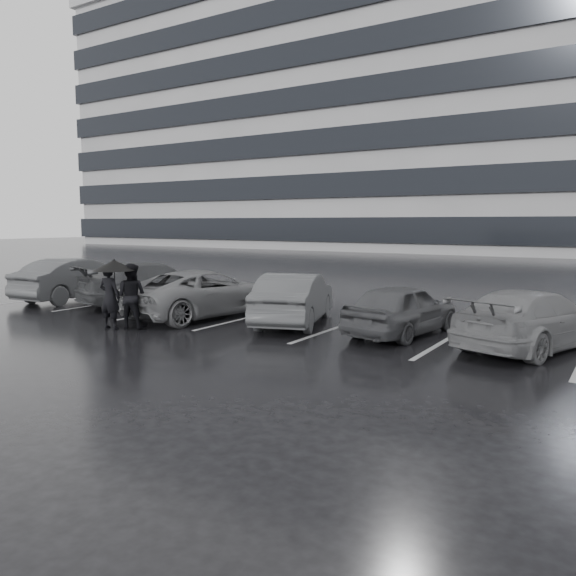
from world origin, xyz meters
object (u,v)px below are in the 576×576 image
(car_east, at_px, (532,319))
(car_west_a, at_px, (294,298))
(car_west_d, at_px, (77,279))
(car_west_c, at_px, (153,284))
(car_west_b, at_px, (205,293))
(car_main, at_px, (402,309))
(pedestrian_right, at_px, (131,296))
(pedestrian_left, at_px, (110,297))

(car_east, bearing_deg, car_west_a, 19.27)
(car_west_d, bearing_deg, car_west_c, -173.11)
(car_west_c, distance_m, car_east, 11.43)
(car_west_b, relative_size, car_west_d, 1.09)
(car_west_b, height_order, car_west_d, car_west_d)
(car_main, distance_m, car_west_a, 2.95)
(car_east, bearing_deg, car_west_d, 18.84)
(car_main, xyz_separation_m, pedestrian_right, (-6.06, -2.86, 0.20))
(car_west_c, xyz_separation_m, car_west_d, (-3.05, -0.58, 0.03))
(pedestrian_left, bearing_deg, car_west_b, -113.94)
(car_main, relative_size, car_west_c, 0.76)
(car_west_a, distance_m, car_west_b, 2.81)
(car_west_d, distance_m, pedestrian_right, 6.16)
(car_west_a, distance_m, pedestrian_right, 4.17)
(car_west_b, xyz_separation_m, pedestrian_right, (-0.33, -2.42, 0.16))
(car_west_b, height_order, pedestrian_right, pedestrian_right)
(pedestrian_left, bearing_deg, pedestrian_right, -148.63)
(car_main, xyz_separation_m, car_west_a, (-2.94, -0.10, 0.05))
(car_west_d, xyz_separation_m, car_east, (14.48, 0.31, -0.10))
(car_main, height_order, pedestrian_left, pedestrian_left)
(car_west_b, bearing_deg, car_west_c, -6.42)
(car_west_c, bearing_deg, car_west_b, -175.93)
(car_west_a, relative_size, car_west_c, 0.85)
(pedestrian_left, bearing_deg, car_east, -169.99)
(car_west_b, xyz_separation_m, car_west_c, (-2.85, 0.78, 0.03))
(car_west_b, height_order, car_west_c, car_west_c)
(car_east, xyz_separation_m, pedestrian_right, (-8.91, -2.93, 0.19))
(car_main, xyz_separation_m, car_west_d, (-11.64, -0.24, 0.10))
(car_west_a, height_order, car_west_d, car_west_d)
(car_main, height_order, car_west_d, car_west_d)
(pedestrian_left, xyz_separation_m, pedestrian_right, (0.39, 0.34, 0.01))
(pedestrian_right, bearing_deg, car_west_b, -117.08)
(car_west_a, height_order, car_west_b, car_west_a)
(car_west_c, height_order, pedestrian_left, pedestrian_left)
(car_main, xyz_separation_m, car_west_c, (-8.58, 0.34, 0.08))
(car_west_c, height_order, pedestrian_right, pedestrian_right)
(car_main, relative_size, car_east, 0.84)
(car_east, bearing_deg, pedestrian_left, 36.96)
(car_west_b, bearing_deg, pedestrian_right, 91.27)
(car_main, height_order, car_east, car_east)
(car_west_c, bearing_deg, car_main, -162.83)
(car_main, relative_size, car_west_a, 0.89)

